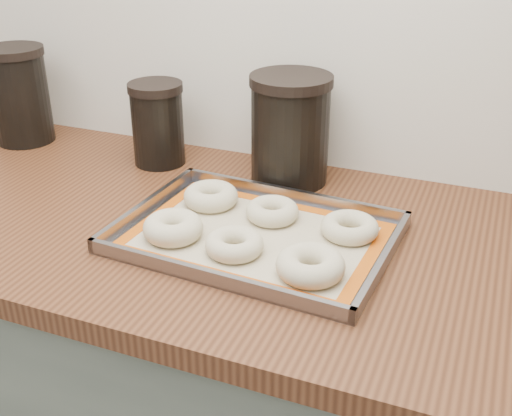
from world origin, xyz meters
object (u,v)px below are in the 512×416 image
at_px(bagel_front_left, 173,228).
at_px(bagel_back_mid, 272,211).
at_px(bagel_back_left, 211,196).
at_px(canister_left, 19,95).
at_px(bagel_front_right, 310,265).
at_px(canister_mid, 158,123).
at_px(canister_right, 290,129).
at_px(baking_tray, 256,235).
at_px(bagel_back_right, 350,227).
at_px(bagel_front_mid, 234,244).

distance_m(bagel_front_left, bagel_back_mid, 0.18).
xyz_separation_m(bagel_back_left, canister_left, (-0.56, 0.16, 0.09)).
bearing_deg(bagel_back_mid, bagel_front_right, -51.91).
height_order(bagel_front_right, canister_mid, canister_mid).
relative_size(bagel_front_left, canister_left, 0.46).
relative_size(bagel_front_left, bagel_back_mid, 1.08).
relative_size(bagel_back_left, canister_right, 0.47).
xyz_separation_m(baking_tray, canister_mid, (-0.32, 0.24, 0.08)).
height_order(bagel_front_left, canister_right, canister_right).
xyz_separation_m(bagel_front_left, bagel_front_right, (0.25, -0.03, -0.00)).
xyz_separation_m(bagel_back_left, canister_right, (0.10, 0.17, 0.09)).
relative_size(baking_tray, canister_left, 2.15).
bearing_deg(canister_right, bagel_front_right, -65.71).
bearing_deg(canister_right, canister_mid, -176.67).
xyz_separation_m(bagel_back_right, canister_mid, (-0.47, 0.18, 0.07)).
height_order(bagel_front_left, bagel_front_right, bagel_front_left).
bearing_deg(bagel_back_left, bagel_front_mid, -52.51).
relative_size(canister_left, canister_right, 1.01).
distance_m(bagel_front_left, bagel_front_right, 0.26).
bearing_deg(bagel_back_right, bagel_front_left, -156.85).
bearing_deg(bagel_front_left, bagel_back_mid, 43.32).
distance_m(baking_tray, canister_mid, 0.41).
distance_m(bagel_back_left, canister_mid, 0.26).
height_order(bagel_back_left, canister_left, canister_left).
bearing_deg(canister_mid, bagel_back_mid, -27.24).
distance_m(bagel_back_left, bagel_back_right, 0.27).
height_order(bagel_front_mid, canister_left, canister_left).
xyz_separation_m(bagel_front_mid, canister_mid, (-0.31, 0.30, 0.07)).
relative_size(bagel_back_left, bagel_back_right, 1.03).
bearing_deg(bagel_front_mid, canister_mid, 135.75).
relative_size(bagel_front_right, bagel_back_right, 1.08).
distance_m(bagel_back_right, canister_right, 0.28).
relative_size(bagel_front_left, canister_right, 0.47).
relative_size(baking_tray, bagel_front_left, 4.64).
distance_m(bagel_front_mid, canister_left, 0.75).
relative_size(bagel_back_left, bagel_back_mid, 1.08).
height_order(baking_tray, bagel_front_right, bagel_front_right).
bearing_deg(bagel_front_right, canister_mid, 144.25).
bearing_deg(bagel_front_left, bagel_back_right, 23.15).
relative_size(bagel_back_right, canister_mid, 0.56).
relative_size(baking_tray, bagel_front_mid, 4.94).
xyz_separation_m(baking_tray, canister_left, (-0.69, 0.24, 0.11)).
xyz_separation_m(bagel_front_right, canister_left, (-0.81, 0.32, 0.09)).
bearing_deg(canister_mid, bagel_front_left, -56.81).
bearing_deg(bagel_front_right, bagel_back_left, 146.31).
height_order(bagel_back_left, bagel_back_right, bagel_back_left).
bearing_deg(canister_mid, bagel_front_right, -35.75).
distance_m(bagel_front_right, canister_left, 0.88).
xyz_separation_m(bagel_back_mid, canister_mid, (-0.33, 0.17, 0.07)).
distance_m(bagel_front_mid, canister_mid, 0.44).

